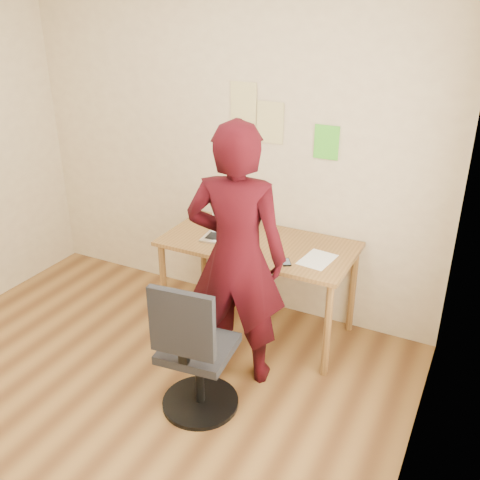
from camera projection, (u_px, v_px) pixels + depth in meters
The scene contains 10 objects.
room at pixel (63, 219), 2.70m from camera, with size 3.58×3.58×2.78m.
desk at pixel (258, 253), 3.92m from camera, with size 1.40×0.70×0.74m.
laptop at pixel (228, 230), 3.96m from camera, with size 0.36×0.33×0.24m.
paper_sheet at pixel (317, 259), 3.63m from camera, with size 0.20×0.28×0.00m, color white.
phone at pixel (286, 262), 3.59m from camera, with size 0.11×0.12×0.01m.
wall_note_left at pixel (243, 103), 3.91m from camera, with size 0.21×0.00×0.30m, color #DACB82.
wall_note_mid at pixel (270, 123), 3.88m from camera, with size 0.21×0.00×0.30m, color #DACB82.
wall_note_right at pixel (326, 142), 3.74m from camera, with size 0.18×0.00×0.24m, color #51D32F.
office_chair at pixel (194, 358), 3.20m from camera, with size 0.49×0.49×0.93m.
person at pixel (237, 258), 3.35m from camera, with size 0.64×0.42×1.76m, color #32060C.
Camera 1 is at (1.92, -1.82, 2.39)m, focal length 40.00 mm.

